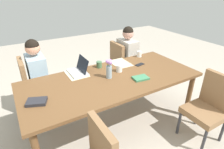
# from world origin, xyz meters

# --- Properties ---
(ground_plane) EXTENTS (10.00, 10.00, 0.00)m
(ground_plane) POSITION_xyz_m (0.00, 0.00, 0.00)
(ground_plane) COLOR #B2A899
(dining_table) EXTENTS (2.33, 1.03, 0.76)m
(dining_table) POSITION_xyz_m (0.00, 0.00, 0.69)
(dining_table) COLOR brown
(dining_table) RESTS_ON ground_plane
(chair_near_left_near) EXTENTS (0.44, 0.44, 0.90)m
(chair_near_left_near) POSITION_xyz_m (0.88, -0.87, 0.50)
(chair_near_left_near) COLOR olive
(chair_near_left_near) RESTS_ON ground_plane
(person_near_left_near) EXTENTS (0.36, 0.40, 1.19)m
(person_near_left_near) POSITION_xyz_m (0.80, -0.81, 0.53)
(person_near_left_near) COLOR #2D2D33
(person_near_left_near) RESTS_ON ground_plane
(chair_near_left_mid) EXTENTS (0.44, 0.44, 0.90)m
(chair_near_left_mid) POSITION_xyz_m (-0.73, -0.87, 0.50)
(chair_near_left_mid) COLOR olive
(chair_near_left_mid) RESTS_ON ground_plane
(person_near_left_mid) EXTENTS (0.36, 0.40, 1.19)m
(person_near_left_mid) POSITION_xyz_m (-0.81, -0.81, 0.53)
(person_near_left_mid) COLOR #2D2D33
(person_near_left_mid) RESTS_ON ground_plane
(chair_far_left_far) EXTENTS (0.44, 0.44, 0.90)m
(chair_far_left_far) POSITION_xyz_m (-0.94, 0.84, 0.50)
(chair_far_left_far) COLOR olive
(chair_far_left_far) RESTS_ON ground_plane
(flower_vase) EXTENTS (0.09, 0.10, 0.26)m
(flower_vase) POSITION_xyz_m (0.03, -0.02, 0.91)
(flower_vase) COLOR #8EA8B7
(flower_vase) RESTS_ON dining_table
(placemat_near_left_near) EXTENTS (0.26, 0.36, 0.00)m
(placemat_near_left_near) POSITION_xyz_m (0.36, -0.35, 0.76)
(placemat_near_left_near) COLOR beige
(placemat_near_left_near) RESTS_ON dining_table
(placemat_near_left_mid) EXTENTS (0.27, 0.37, 0.00)m
(placemat_near_left_mid) POSITION_xyz_m (-0.36, -0.35, 0.76)
(placemat_near_left_mid) COLOR beige
(placemat_near_left_mid) RESTS_ON dining_table
(laptop_near_left_near) EXTENTS (0.22, 0.32, 0.21)m
(laptop_near_left_near) POSITION_xyz_m (0.31, -0.37, 0.80)
(laptop_near_left_near) COLOR silver
(laptop_near_left_near) RESTS_ON dining_table
(coffee_mug_near_left) EXTENTS (0.08, 0.08, 0.10)m
(coffee_mug_near_left) POSITION_xyz_m (-0.19, -0.12, 0.81)
(coffee_mug_near_left) COLOR white
(coffee_mug_near_left) RESTS_ON dining_table
(coffee_mug_near_right) EXTENTS (0.08, 0.08, 0.10)m
(coffee_mug_near_right) POSITION_xyz_m (-0.78, -0.43, 0.81)
(coffee_mug_near_right) COLOR white
(coffee_mug_near_right) RESTS_ON dining_table
(coffee_mug_centre_left) EXTENTS (0.08, 0.08, 0.09)m
(coffee_mug_centre_left) POSITION_xyz_m (-0.01, -0.38, 0.80)
(coffee_mug_centre_left) COLOR #47704C
(coffee_mug_centre_left) RESTS_ON dining_table
(book_red_cover) EXTENTS (0.24, 0.21, 0.04)m
(book_red_cover) POSITION_xyz_m (0.97, 0.09, 0.78)
(book_red_cover) COLOR #28282D
(book_red_cover) RESTS_ON dining_table
(book_blue_cover) EXTENTS (0.22, 0.16, 0.03)m
(book_blue_cover) POSITION_xyz_m (-0.31, 0.21, 0.77)
(book_blue_cover) COLOR #3D7F56
(book_blue_cover) RESTS_ON dining_table
(phone_black) EXTENTS (0.16, 0.10, 0.01)m
(phone_black) POSITION_xyz_m (-0.58, -0.16, 0.76)
(phone_black) COLOR black
(phone_black) RESTS_ON dining_table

